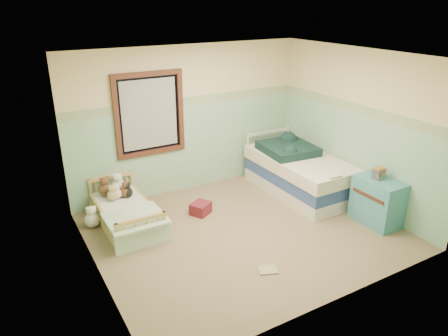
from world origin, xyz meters
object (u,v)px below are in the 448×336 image
plush_floor_cream (92,220)px  twin_bed_frame (299,186)px  toddler_bed_frame (127,219)px  dresser (378,201)px  red_pillow (201,208)px  floor_book (268,270)px  plush_floor_tan (123,234)px

plush_floor_cream → twin_bed_frame: size_ratio=0.12×
toddler_bed_frame → twin_bed_frame: twin_bed_frame is taller
plush_floor_cream → dresser: dresser is taller
red_pillow → floor_book: bearing=-88.5°
twin_bed_frame → floor_book: 2.43m
toddler_bed_frame → dresser: dresser is taller
plush_floor_cream → floor_book: bearing=-53.4°
twin_bed_frame → red_pillow: 1.86m
toddler_bed_frame → plush_floor_cream: size_ratio=6.37×
twin_bed_frame → floor_book: bearing=-138.2°
plush_floor_tan → floor_book: (1.36, -1.61, -0.10)m
floor_book → dresser: bearing=26.5°
plush_floor_tan → twin_bed_frame: bearing=0.3°
toddler_bed_frame → floor_book: (1.17, -2.02, -0.08)m
plush_floor_cream → dresser: (3.76, -2.01, 0.24)m
twin_bed_frame → dresser: dresser is taller
dresser → red_pillow: 2.70m
plush_floor_tan → red_pillow: size_ratio=0.74×
twin_bed_frame → plush_floor_cream: bearing=170.4°
plush_floor_tan → twin_bed_frame: 3.17m
plush_floor_tan → dresser: bearing=-22.1°
plush_floor_tan → dresser: 3.77m
toddler_bed_frame → dresser: size_ratio=2.07×
dresser → red_pillow: dresser is taller
twin_bed_frame → red_pillow: twin_bed_frame is taller
toddler_bed_frame → floor_book: 2.33m
plush_floor_tan → plush_floor_cream: bearing=115.0°
plush_floor_tan → floor_book: 2.10m
floor_book → red_pillow: bearing=112.9°
red_pillow → floor_book: size_ratio=1.22×
twin_bed_frame → dresser: bearing=-77.5°
dresser → plush_floor_cream: bearing=151.9°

